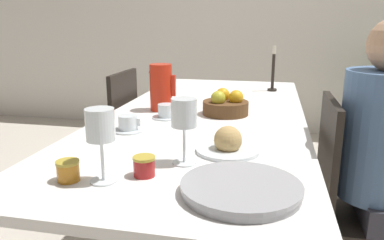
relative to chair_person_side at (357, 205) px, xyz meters
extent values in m
cube|color=silver|center=(-0.66, 2.69, 0.81)|extent=(10.00, 0.06, 2.60)
cube|color=white|center=(-0.66, 0.34, 0.24)|extent=(0.94, 2.19, 0.03)
cylinder|color=brown|center=(-1.07, 1.37, -0.13)|extent=(0.07, 0.07, 0.71)
cylinder|color=brown|center=(-0.25, 1.37, -0.13)|extent=(0.07, 0.07, 0.71)
cylinder|color=black|center=(-0.11, 0.18, -0.27)|extent=(0.04, 0.04, 0.43)
cube|color=black|center=(0.07, 0.00, -0.04)|extent=(0.42, 0.42, 0.03)
cube|color=black|center=(-0.13, 0.00, 0.19)|extent=(0.03, 0.39, 0.43)
cylinder|color=black|center=(-1.58, 0.40, -0.27)|extent=(0.04, 0.04, 0.43)
cylinder|color=black|center=(-1.58, 0.77, -0.27)|extent=(0.04, 0.04, 0.43)
cylinder|color=black|center=(-1.21, 0.40, -0.27)|extent=(0.04, 0.04, 0.43)
cylinder|color=black|center=(-1.21, 0.77, -0.27)|extent=(0.04, 0.04, 0.43)
cube|color=black|center=(-1.39, 0.58, -0.04)|extent=(0.42, 0.42, 0.03)
cube|color=black|center=(-1.19, 0.58, 0.19)|extent=(0.03, 0.39, 0.43)
cylinder|color=#4C6B93|center=(0.05, -0.04, 0.30)|extent=(0.30, 0.30, 0.46)
cylinder|color=red|center=(-0.90, 0.36, 0.37)|extent=(0.11, 0.11, 0.23)
cube|color=red|center=(-0.83, 0.36, 0.38)|extent=(0.02, 0.02, 0.11)
cone|color=red|center=(-0.94, 0.36, 0.46)|extent=(0.04, 0.04, 0.04)
cylinder|color=white|center=(-0.61, -0.34, 0.25)|extent=(0.08, 0.08, 0.00)
cylinder|color=white|center=(-0.61, -0.34, 0.31)|extent=(0.01, 0.01, 0.12)
cylinder|color=white|center=(-0.61, -0.34, 0.42)|extent=(0.08, 0.08, 0.09)
cylinder|color=white|center=(-0.80, -0.53, 0.25)|extent=(0.08, 0.08, 0.00)
cylinder|color=white|center=(-0.80, -0.53, 0.32)|extent=(0.01, 0.01, 0.12)
cylinder|color=white|center=(-0.80, -0.53, 0.42)|extent=(0.08, 0.08, 0.09)
cylinder|color=red|center=(-0.80, -0.53, 0.40)|extent=(0.07, 0.07, 0.05)
cylinder|color=silver|center=(-0.92, -0.03, 0.25)|extent=(0.13, 0.13, 0.01)
cylinder|color=silver|center=(-0.92, -0.03, 0.29)|extent=(0.08, 0.08, 0.06)
cube|color=silver|center=(-0.87, -0.03, 0.29)|extent=(0.01, 0.01, 0.03)
cylinder|color=silver|center=(-0.83, 0.21, 0.25)|extent=(0.13, 0.13, 0.01)
cylinder|color=silver|center=(-0.83, 0.21, 0.29)|extent=(0.08, 0.08, 0.06)
cube|color=silver|center=(-0.78, 0.21, 0.29)|extent=(0.01, 0.01, 0.03)
cylinder|color=#9E9EA3|center=(-0.41, -0.52, 0.26)|extent=(0.31, 0.31, 0.02)
cylinder|color=#9E9EA3|center=(-0.41, -0.52, 0.28)|extent=(0.32, 0.32, 0.01)
cylinder|color=silver|center=(-0.49, -0.20, 0.26)|extent=(0.22, 0.22, 0.01)
sphere|color=tan|center=(-0.49, -0.20, 0.29)|extent=(0.10, 0.10, 0.10)
cylinder|color=#A81E1E|center=(-0.70, -0.46, 0.28)|extent=(0.06, 0.06, 0.06)
cylinder|color=gold|center=(-0.70, -0.46, 0.31)|extent=(0.07, 0.07, 0.01)
cylinder|color=#C67A1E|center=(-0.90, -0.54, 0.28)|extent=(0.06, 0.06, 0.06)
cylinder|color=gold|center=(-0.90, -0.54, 0.31)|extent=(0.07, 0.07, 0.01)
cylinder|color=brown|center=(-0.56, 0.34, 0.28)|extent=(0.22, 0.22, 0.06)
sphere|color=gold|center=(-0.51, 0.34, 0.34)|extent=(0.07, 0.07, 0.07)
sphere|color=gold|center=(-0.59, 0.39, 0.34)|extent=(0.07, 0.07, 0.07)
sphere|color=gold|center=(-0.60, 0.30, 0.34)|extent=(0.07, 0.07, 0.07)
cylinder|color=black|center=(-0.35, 1.05, 0.26)|extent=(0.06, 0.06, 0.01)
cylinder|color=black|center=(-0.35, 1.05, 0.38)|extent=(0.02, 0.02, 0.22)
cylinder|color=beige|center=(-0.35, 1.05, 0.51)|extent=(0.02, 0.02, 0.05)
camera|label=1|loc=(-0.35, -1.43, 0.69)|focal=35.00mm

